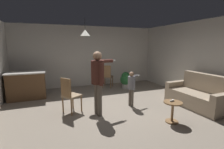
% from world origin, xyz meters
% --- Properties ---
extents(ground, '(7.68, 7.68, 0.00)m').
position_xyz_m(ground, '(0.00, 0.00, 0.00)').
color(ground, gray).
extents(wall_back, '(6.40, 0.10, 2.70)m').
position_xyz_m(wall_back, '(0.00, 3.20, 1.35)').
color(wall_back, beige).
rests_on(wall_back, ground).
extents(wall_right, '(0.10, 6.40, 2.70)m').
position_xyz_m(wall_right, '(3.20, 0.00, 1.35)').
color(wall_right, beige).
rests_on(wall_right, ground).
extents(couch_floral, '(0.94, 1.84, 1.00)m').
position_xyz_m(couch_floral, '(2.52, -0.64, 0.33)').
color(couch_floral, tan).
rests_on(couch_floral, ground).
extents(kitchen_counter, '(1.26, 0.66, 0.95)m').
position_xyz_m(kitchen_counter, '(-2.45, 2.02, 0.48)').
color(kitchen_counter, brown).
rests_on(kitchen_counter, ground).
extents(side_table_by_couch, '(0.44, 0.44, 0.52)m').
position_xyz_m(side_table_by_couch, '(1.06, -1.24, 0.33)').
color(side_table_by_couch, olive).
rests_on(side_table_by_couch, ground).
extents(person_adult, '(0.80, 0.60, 1.71)m').
position_xyz_m(person_adult, '(-0.49, -0.15, 1.06)').
color(person_adult, '#60564C').
rests_on(person_adult, ground).
extents(person_child, '(0.52, 0.41, 1.08)m').
position_xyz_m(person_child, '(0.64, 0.10, 0.67)').
color(person_child, '#60564C').
rests_on(person_child, ground).
extents(dining_chair_by_counter, '(0.58, 0.58, 1.00)m').
position_xyz_m(dining_chair_by_counter, '(-1.20, 0.23, 0.55)').
color(dining_chair_by_counter, olive).
rests_on(dining_chair_by_counter, ground).
extents(dining_chair_near_wall, '(0.58, 0.58, 1.00)m').
position_xyz_m(dining_chair_near_wall, '(0.67, 2.47, 0.55)').
color(dining_chair_near_wall, olive).
rests_on(dining_chair_near_wall, ground).
extents(potted_plant_corner, '(0.47, 0.47, 0.72)m').
position_xyz_m(potted_plant_corner, '(1.38, 2.08, 0.40)').
color(potted_plant_corner, '#B7B2AD').
rests_on(potted_plant_corner, ground).
extents(spare_remote_on_table, '(0.13, 0.06, 0.04)m').
position_xyz_m(spare_remote_on_table, '(1.06, -1.20, 0.54)').
color(spare_remote_on_table, white).
rests_on(spare_remote_on_table, side_table_by_couch).
extents(ceiling_light_pendant, '(0.32, 0.32, 0.55)m').
position_xyz_m(ceiling_light_pendant, '(-0.53, 1.12, 2.25)').
color(ceiling_light_pendant, silver).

